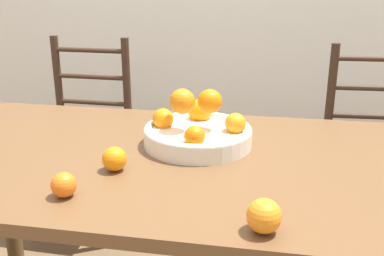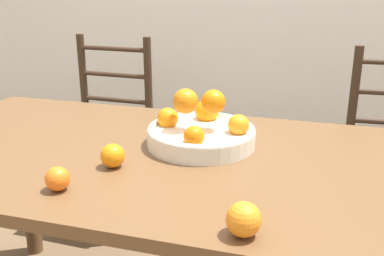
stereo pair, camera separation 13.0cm
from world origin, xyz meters
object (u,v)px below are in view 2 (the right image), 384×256
at_px(fruit_bowl, 201,130).
at_px(orange_loose_2, 244,219).
at_px(orange_loose_0, 113,156).
at_px(orange_loose_1, 58,179).
at_px(chair_left, 105,133).

distance_m(fruit_bowl, orange_loose_2, 0.53).
height_order(fruit_bowl, orange_loose_0, fruit_bowl).
height_order(orange_loose_1, orange_loose_2, orange_loose_2).
distance_m(fruit_bowl, chair_left, 1.02).
height_order(fruit_bowl, chair_left, chair_left).
bearing_deg(chair_left, orange_loose_1, -66.76).
distance_m(orange_loose_0, orange_loose_1, 0.18).
xyz_separation_m(orange_loose_0, orange_loose_2, (0.41, -0.24, 0.00)).
height_order(orange_loose_2, chair_left, chair_left).
height_order(fruit_bowl, orange_loose_2, fruit_bowl).
relative_size(orange_loose_1, orange_loose_2, 0.83).
bearing_deg(orange_loose_2, fruit_bowl, 114.75).
height_order(orange_loose_0, chair_left, chair_left).
bearing_deg(fruit_bowl, orange_loose_0, -128.77).
distance_m(orange_loose_1, chair_left, 1.21).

